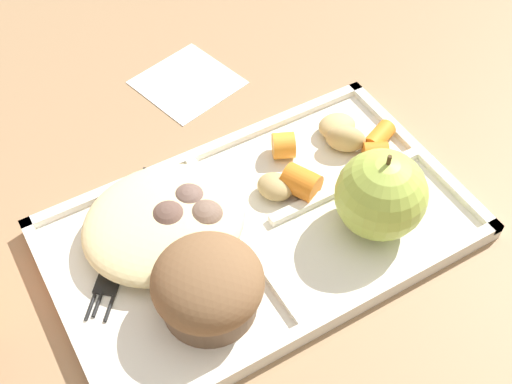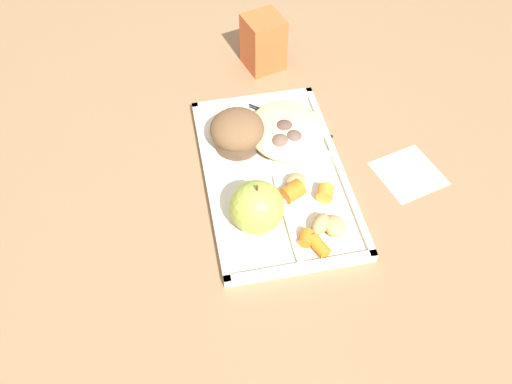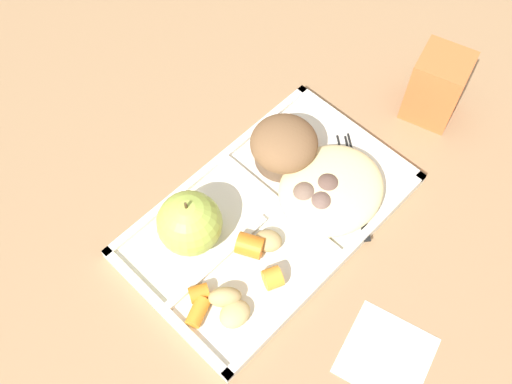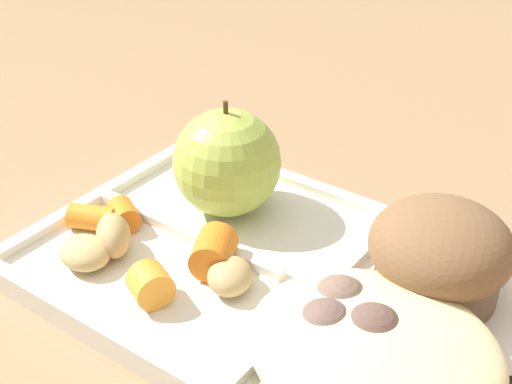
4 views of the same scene
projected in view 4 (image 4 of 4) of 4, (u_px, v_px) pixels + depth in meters
name	position (u px, v px, depth m)	size (l,w,h in m)	color
ground	(295.00, 298.00, 0.48)	(6.00, 6.00, 0.00)	#997551
lunch_tray	(294.00, 290.00, 0.47)	(0.37, 0.22, 0.02)	silver
green_apple	(227.00, 163.00, 0.53)	(0.08, 0.08, 0.09)	#A8C14C
bran_muffin	(440.00, 254.00, 0.45)	(0.09, 0.09, 0.06)	brown
carrot_slice_small	(92.00, 218.00, 0.52)	(0.02, 0.02, 0.03)	orange
carrot_slice_back	(214.00, 252.00, 0.48)	(0.03, 0.03, 0.03)	orange
carrot_slice_tilted	(151.00, 285.00, 0.45)	(0.03, 0.03, 0.02)	orange
carrot_slice_large	(124.00, 215.00, 0.52)	(0.02, 0.02, 0.02)	orange
potato_chunk_golden	(113.00, 235.00, 0.49)	(0.04, 0.02, 0.03)	tan
potato_chunk_corner	(85.00, 253.00, 0.48)	(0.04, 0.03, 0.02)	tan
potato_chunk_browned	(230.00, 276.00, 0.46)	(0.03, 0.03, 0.02)	tan
egg_noodle_pile	(374.00, 347.00, 0.40)	(0.15, 0.13, 0.03)	beige
meatball_center	(340.00, 306.00, 0.42)	(0.04, 0.04, 0.04)	#755B4C
meatball_front	(372.00, 337.00, 0.40)	(0.04, 0.04, 0.04)	brown
meatball_side	(387.00, 342.00, 0.40)	(0.03, 0.03, 0.03)	brown
meatball_back	(326.00, 331.00, 0.41)	(0.04, 0.04, 0.04)	brown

